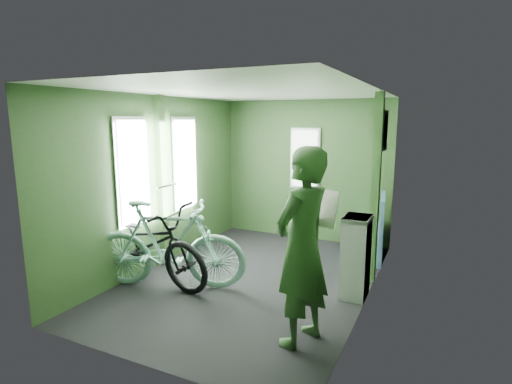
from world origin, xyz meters
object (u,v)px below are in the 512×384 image
Objects in this scene: bicycle_black at (149,282)px; bench_seat at (367,239)px; bicycle_mint at (170,289)px; waste_box at (356,257)px; passenger at (302,247)px.

bicycle_black is 2.05× the size of bench_seat.
bicycle_mint is 1.97× the size of waste_box.
bicycle_mint is 2.89m from bench_seat.
passenger is 1.89× the size of bench_seat.
waste_box reaches higher than bench_seat.
bicycle_mint is 1.04× the size of passenger.
bench_seat is (1.90, 2.16, 0.27)m from bicycle_mint.
bicycle_mint is 2.02m from passenger.
waste_box reaches higher than bicycle_black.
bicycle_mint is (0.37, -0.07, 0.00)m from bicycle_black.
waste_box is at bearing -89.03° from bicycle_mint.
bicycle_black is 2.06× the size of waste_box.
bicycle_mint reaches higher than bicycle_black.
bicycle_mint is at bearing -159.23° from waste_box.
bicycle_mint is at bearing -85.32° from passenger.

